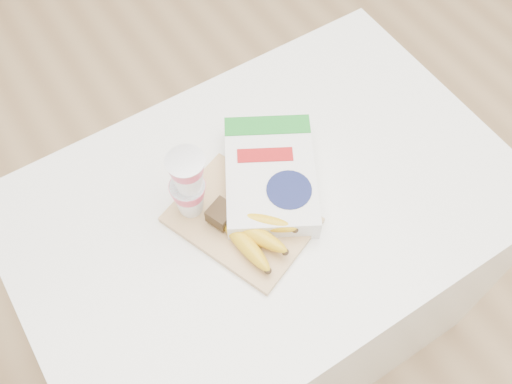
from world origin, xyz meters
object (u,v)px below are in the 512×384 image
table (264,274)px  yogurt_stack (188,184)px  cutting_board (241,220)px  cereal_box (270,176)px  bananas (249,231)px

table → yogurt_stack: bearing=157.8°
cutting_board → cereal_box: (0.10, 0.04, 0.02)m
yogurt_stack → cereal_box: 0.18m
table → cutting_board: (-0.07, -0.02, 0.39)m
bananas → cereal_box: (0.10, 0.08, -0.01)m
bananas → cutting_board: bearing=79.2°
table → yogurt_stack: yogurt_stack is taller
cutting_board → yogurt_stack: size_ratio=1.59×
bananas → yogurt_stack: (-0.06, 0.11, 0.07)m
cutting_board → bananas: bananas is taller
bananas → cereal_box: bananas is taller
table → cereal_box: 0.41m
cutting_board → yogurt_stack: bearing=112.5°
cutting_board → bananas: (-0.01, -0.04, 0.03)m
cutting_board → table: bearing=-7.7°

